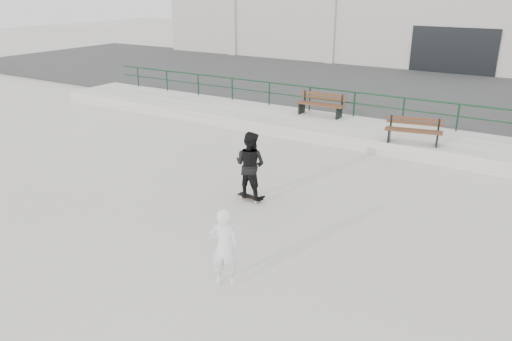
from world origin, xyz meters
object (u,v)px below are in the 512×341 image
Objects in this scene: skateboard at (250,197)px; standing_skater at (250,165)px; seated_skater at (225,247)px; bench_right at (414,131)px; bench_left at (321,105)px.

skateboard is 0.43× the size of standing_skater.
skateboard is at bearing -83.69° from seated_skater.
bench_right is at bearing -114.55° from standing_skater.
standing_skater is at bearing -80.22° from bench_left.
bench_right is at bearing 72.40° from skateboard.
standing_skater is 4.14m from seated_skater.
bench_right is (4.28, -1.81, -0.03)m from bench_left.
skateboard is 0.49× the size of seated_skater.
seated_skater is (1.80, -3.73, -0.21)m from standing_skater.
seated_skater is (1.80, -3.73, 0.74)m from skateboard.
standing_skater reaches higher than skateboard.
bench_right is 2.43× the size of skateboard.
standing_skater is (0.00, 0.00, 0.94)m from skateboard.
seated_skater is (-0.91, -9.72, -0.12)m from bench_right.
seated_skater reaches higher than skateboard.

